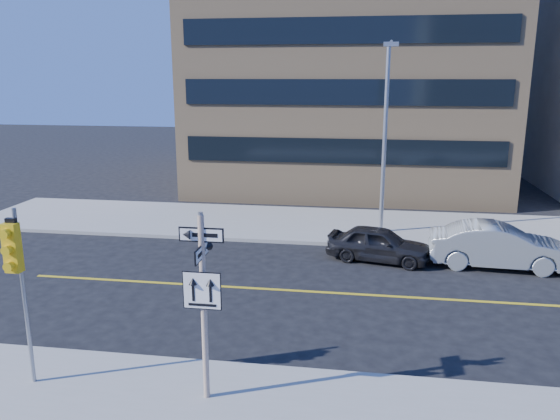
% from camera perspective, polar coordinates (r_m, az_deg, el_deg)
% --- Properties ---
extents(ground, '(120.00, 120.00, 0.00)m').
position_cam_1_polar(ground, '(14.57, -4.80, -14.07)').
color(ground, black).
rests_on(ground, ground).
extents(sign_pole, '(0.92, 0.92, 4.06)m').
position_cam_1_polar(sign_pole, '(11.33, -8.02, -8.98)').
color(sign_pole, silver).
rests_on(sign_pole, near_sidewalk).
extents(traffic_signal, '(0.32, 0.45, 4.00)m').
position_cam_1_polar(traffic_signal, '(12.71, -25.94, -4.90)').
color(traffic_signal, gray).
rests_on(traffic_signal, near_sidewalk).
extents(parked_car_a, '(2.34, 4.11, 1.32)m').
position_cam_1_polar(parked_car_a, '(20.90, 10.29, -3.50)').
color(parked_car_a, black).
rests_on(parked_car_a, ground).
extents(parked_car_b, '(2.00, 4.96, 1.60)m').
position_cam_1_polar(parked_car_b, '(21.37, 21.86, -3.51)').
color(parked_car_b, gray).
rests_on(parked_car_b, ground).
extents(streetlight_a, '(0.55, 2.25, 8.00)m').
position_cam_1_polar(streetlight_a, '(23.36, 10.97, 8.55)').
color(streetlight_a, gray).
rests_on(streetlight_a, far_sidewalk).
extents(building_brick, '(18.00, 18.00, 18.00)m').
position_cam_1_polar(building_brick, '(37.58, 7.30, 17.08)').
color(building_brick, tan).
rests_on(building_brick, ground).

